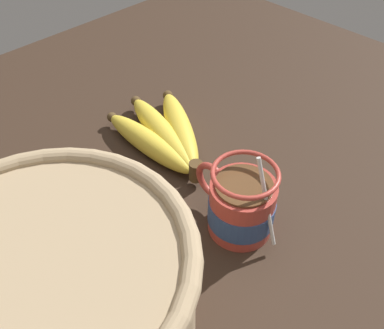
# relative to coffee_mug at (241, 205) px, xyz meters

# --- Properties ---
(table) EXTENTS (1.18, 1.18, 0.03)m
(table) POSITION_rel_coffee_mug_xyz_m (0.06, -0.02, -0.06)
(table) COLOR #332319
(table) RESTS_ON ground
(coffee_mug) EXTENTS (0.14, 0.09, 0.13)m
(coffee_mug) POSITION_rel_coffee_mug_xyz_m (0.00, 0.00, 0.00)
(coffee_mug) COLOR #B23D33
(coffee_mug) RESTS_ON table
(banana_bunch) EXTENTS (0.22, 0.14, 0.04)m
(banana_bunch) POSITION_rel_coffee_mug_xyz_m (0.20, -0.04, -0.02)
(banana_bunch) COLOR #4C381E
(banana_bunch) RESTS_ON table
(woven_basket) EXTENTS (0.28, 0.28, 0.16)m
(woven_basket) POSITION_rel_coffee_mug_xyz_m (0.02, 0.25, 0.04)
(woven_basket) COLOR tan
(woven_basket) RESTS_ON table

